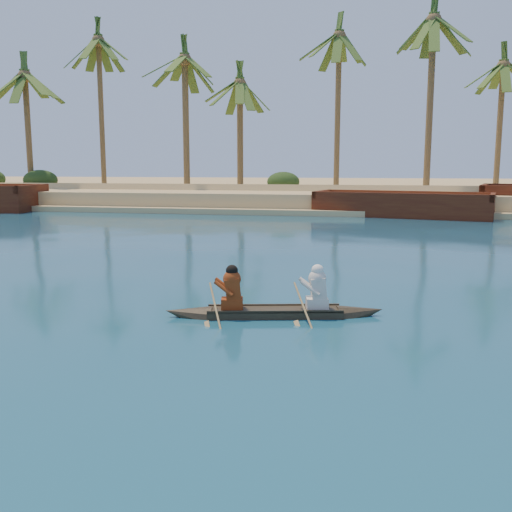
# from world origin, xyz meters

# --- Properties ---
(ground) EXTENTS (160.00, 160.00, 0.00)m
(ground) POSITION_xyz_m (0.00, 0.00, 0.00)
(ground) COLOR #0C2F50
(ground) RESTS_ON ground
(sandy_embankment) EXTENTS (150.00, 51.00, 1.50)m
(sandy_embankment) POSITION_xyz_m (0.00, 46.89, 0.53)
(sandy_embankment) COLOR tan
(sandy_embankment) RESTS_ON ground
(palm_grove) EXTENTS (110.00, 14.00, 16.00)m
(palm_grove) POSITION_xyz_m (0.00, 35.00, 8.00)
(palm_grove) COLOR #38551E
(palm_grove) RESTS_ON ground
(shrub_cluster) EXTENTS (100.00, 6.00, 2.40)m
(shrub_cluster) POSITION_xyz_m (0.00, 31.50, 1.20)
(shrub_cluster) COLOR black
(shrub_cluster) RESTS_ON ground
(canoe) EXTENTS (4.65, 1.64, 1.27)m
(canoe) POSITION_xyz_m (1.57, -1.94, 0.25)
(canoe) COLOR #3A311F
(canoe) RESTS_ON ground
(barge_mid) EXTENTS (11.24, 5.77, 1.79)m
(barge_mid) POSITION_xyz_m (5.33, 23.34, 0.63)
(barge_mid) COLOR #5C2913
(barge_mid) RESTS_ON ground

